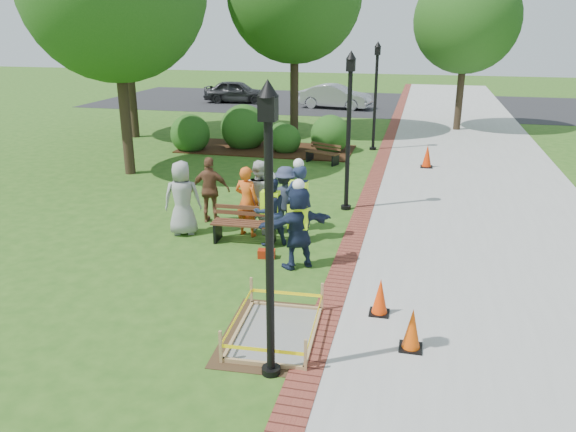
% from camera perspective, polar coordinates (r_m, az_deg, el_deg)
% --- Properties ---
extents(ground, '(100.00, 100.00, 0.00)m').
position_cam_1_polar(ground, '(11.45, -3.86, -6.46)').
color(ground, '#285116').
rests_on(ground, ground).
extents(sidewalk, '(6.00, 60.00, 0.02)m').
position_cam_1_polar(sidewalk, '(20.53, 18.31, 4.21)').
color(sidewalk, '#9E9E99').
rests_on(sidewalk, ground).
extents(brick_edging, '(0.50, 60.00, 0.03)m').
position_cam_1_polar(brick_edging, '(20.49, 9.22, 4.92)').
color(brick_edging, maroon).
rests_on(brick_edging, ground).
extents(mulch_bed, '(7.00, 3.00, 0.05)m').
position_cam_1_polar(mulch_bed, '(23.22, -2.19, 6.81)').
color(mulch_bed, '#381E0F').
rests_on(mulch_bed, ground).
extents(parking_lot, '(36.00, 12.00, 0.01)m').
position_cam_1_polar(parking_lot, '(37.31, 8.70, 11.22)').
color(parking_lot, black).
rests_on(parking_lot, ground).
extents(wet_concrete_pad, '(1.81, 2.38, 0.55)m').
position_cam_1_polar(wet_concrete_pad, '(9.43, -1.27, -10.75)').
color(wet_concrete_pad, '#47331E').
rests_on(wet_concrete_pad, ground).
extents(bench_near, '(1.56, 0.58, 0.83)m').
position_cam_1_polar(bench_near, '(13.25, -4.39, -1.59)').
color(bench_near, brown).
rests_on(bench_near, ground).
extents(bench_far, '(1.38, 0.92, 0.71)m').
position_cam_1_polar(bench_far, '(20.86, 3.53, 5.98)').
color(bench_far, '#4E381A').
rests_on(bench_far, ground).
extents(cone_front, '(0.37, 0.37, 0.72)m').
position_cam_1_polar(cone_front, '(9.20, 12.48, -11.25)').
color(cone_front, black).
rests_on(cone_front, ground).
extents(cone_back, '(0.35, 0.35, 0.70)m').
position_cam_1_polar(cone_back, '(10.12, 9.33, -8.16)').
color(cone_back, black).
rests_on(cone_back, ground).
extents(cone_far, '(0.42, 0.42, 0.82)m').
position_cam_1_polar(cone_far, '(20.73, 13.95, 5.85)').
color(cone_far, black).
rests_on(cone_far, ground).
extents(toolbox, '(0.40, 0.26, 0.19)m').
position_cam_1_polar(toolbox, '(12.41, -2.19, -3.85)').
color(toolbox, '#A0230C').
rests_on(toolbox, ground).
extents(lamp_near, '(0.28, 0.28, 4.26)m').
position_cam_1_polar(lamp_near, '(7.51, -1.92, 0.11)').
color(lamp_near, black).
rests_on(lamp_near, ground).
extents(lamp_mid, '(0.28, 0.28, 4.26)m').
position_cam_1_polar(lamp_mid, '(15.16, 6.21, 9.66)').
color(lamp_mid, black).
rests_on(lamp_mid, ground).
extents(lamp_far, '(0.28, 0.28, 4.26)m').
position_cam_1_polar(lamp_far, '(23.05, 8.91, 12.72)').
color(lamp_far, black).
rests_on(lamp_far, ground).
extents(tree_right, '(4.84, 4.84, 7.49)m').
position_cam_1_polar(tree_right, '(28.44, 17.73, 18.43)').
color(tree_right, '#3D2D1E').
rests_on(tree_right, ground).
extents(shrub_a, '(1.59, 1.59, 1.59)m').
position_cam_1_polar(shrub_a, '(23.39, -9.81, 6.59)').
color(shrub_a, '#1E4F16').
rests_on(shrub_a, ground).
extents(shrub_b, '(1.92, 1.92, 1.92)m').
position_cam_1_polar(shrub_b, '(23.70, -4.46, 6.97)').
color(shrub_b, '#1E4F16').
rests_on(shrub_b, ground).
extents(shrub_c, '(1.23, 1.23, 1.23)m').
position_cam_1_polar(shrub_c, '(22.69, -0.24, 6.49)').
color(shrub_c, '#1E4F16').
rests_on(shrub_c, ground).
extents(shrub_d, '(1.58, 1.58, 1.58)m').
position_cam_1_polar(shrub_d, '(22.98, 4.26, 6.60)').
color(shrub_d, '#1E4F16').
rests_on(shrub_d, ground).
extents(shrub_e, '(0.98, 0.98, 0.98)m').
position_cam_1_polar(shrub_e, '(24.43, -0.73, 7.39)').
color(shrub_e, '#1E4F16').
rests_on(shrub_e, ground).
extents(casual_person_a, '(0.67, 0.53, 1.82)m').
position_cam_1_polar(casual_person_a, '(13.78, -10.68, 1.78)').
color(casual_person_a, gray).
rests_on(casual_person_a, ground).
extents(casual_person_b, '(0.62, 0.48, 1.72)m').
position_cam_1_polar(casual_person_b, '(13.50, -4.20, 1.48)').
color(casual_person_b, '#E4591A').
rests_on(casual_person_b, ground).
extents(casual_person_c, '(0.68, 0.60, 1.79)m').
position_cam_1_polar(casual_person_c, '(13.80, -2.86, 2.04)').
color(casual_person_c, silver).
rests_on(casual_person_c, ground).
extents(casual_person_d, '(0.59, 0.42, 1.71)m').
position_cam_1_polar(casual_person_d, '(14.55, -7.87, 2.63)').
color(casual_person_d, brown).
rests_on(casual_person_d, ground).
extents(casual_person_e, '(0.55, 0.38, 1.63)m').
position_cam_1_polar(casual_person_e, '(13.81, -0.25, 1.75)').
color(casual_person_e, '#2F3753').
rests_on(casual_person_e, ground).
extents(hivis_worker_a, '(0.67, 0.64, 1.93)m').
position_cam_1_polar(hivis_worker_a, '(11.66, 1.06, -0.85)').
color(hivis_worker_a, '#191A42').
rests_on(hivis_worker_a, ground).
extents(hivis_worker_b, '(0.70, 0.66, 1.99)m').
position_cam_1_polar(hivis_worker_b, '(13.14, 1.06, 1.58)').
color(hivis_worker_b, '#181C3F').
rests_on(hivis_worker_b, ground).
extents(hivis_worker_c, '(0.61, 0.57, 1.76)m').
position_cam_1_polar(hivis_worker_c, '(12.88, -1.81, 0.75)').
color(hivis_worker_c, '#1B1C46').
rests_on(hivis_worker_c, ground).
extents(parked_car_a, '(2.43, 4.93, 1.56)m').
position_cam_1_polar(parked_car_a, '(37.57, -5.18, 11.40)').
color(parked_car_a, '#28292B').
rests_on(parked_car_a, ground).
extents(parked_car_b, '(2.79, 5.02, 1.55)m').
position_cam_1_polar(parked_car_b, '(34.93, 4.80, 10.84)').
color(parked_car_b, '#9D9CA1').
rests_on(parked_car_b, ground).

